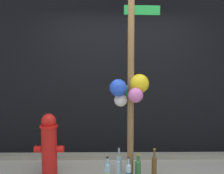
# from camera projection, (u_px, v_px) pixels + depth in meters

# --- Properties ---
(building_wall) EXTENTS (10.00, 0.20, 3.70)m
(building_wall) POSITION_uv_depth(u_px,v_px,m) (121.00, 48.00, 4.54)
(building_wall) COLOR black
(building_wall) RESTS_ON ground_plane
(curb_strip) EXTENTS (8.00, 0.12, 0.08)m
(curb_strip) POSITION_uv_depth(u_px,v_px,m) (122.00, 156.00, 4.27)
(curb_strip) COLOR gray
(curb_strip) RESTS_ON ground_plane
(memorial_post) EXTENTS (0.65, 0.47, 2.81)m
(memorial_post) POSITION_uv_depth(u_px,v_px,m) (130.00, 74.00, 3.36)
(memorial_post) COLOR olive
(memorial_post) RESTS_ON ground_plane
(fire_hydrant) EXTENTS (0.41, 0.25, 0.89)m
(fire_hydrant) POSITION_uv_depth(u_px,v_px,m) (49.00, 145.00, 3.58)
(fire_hydrant) COLOR red
(fire_hydrant) RESTS_ON ground_plane
(bottle_0) EXTENTS (0.07, 0.07, 0.37)m
(bottle_0) POSITION_uv_depth(u_px,v_px,m) (128.00, 174.00, 3.31)
(bottle_0) COLOR #B2DBEA
(bottle_0) RESTS_ON ground_plane
(bottle_1) EXTENTS (0.06, 0.06, 0.34)m
(bottle_1) POSITION_uv_depth(u_px,v_px,m) (119.00, 169.00, 3.47)
(bottle_1) COLOR #B2DBEA
(bottle_1) RESTS_ON ground_plane
(bottle_2) EXTENTS (0.08, 0.08, 0.38)m
(bottle_2) POSITION_uv_depth(u_px,v_px,m) (138.00, 170.00, 3.40)
(bottle_2) COLOR #337038
(bottle_2) RESTS_ON ground_plane
(bottle_4) EXTENTS (0.07, 0.07, 0.38)m
(bottle_4) POSITION_uv_depth(u_px,v_px,m) (119.00, 163.00, 3.69)
(bottle_4) COLOR #93CCE0
(bottle_4) RESTS_ON ground_plane
(bottle_5) EXTENTS (0.07, 0.07, 0.41)m
(bottle_5) POSITION_uv_depth(u_px,v_px,m) (154.00, 166.00, 3.53)
(bottle_5) COLOR brown
(bottle_5) RESTS_ON ground_plane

